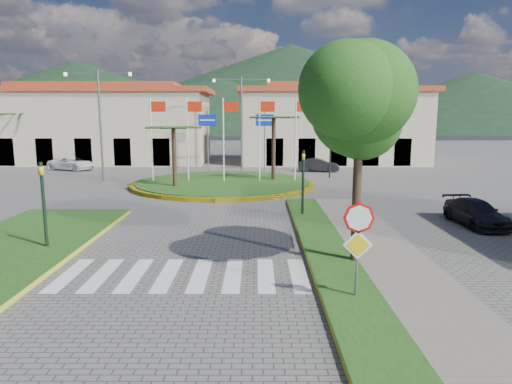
{
  "coord_description": "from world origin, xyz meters",
  "views": [
    {
      "loc": [
        2.33,
        -9.27,
        4.8
      ],
      "look_at": [
        2.29,
        8.0,
        1.9
      ],
      "focal_mm": 32.0,
      "sensor_mm": 36.0,
      "label": 1
    }
  ],
  "objects_px": {
    "roundabout_island": "(224,183)",
    "car_dark_a": "(164,158)",
    "stop_sign": "(358,235)",
    "white_van": "(71,164)",
    "deciduous_tree": "(360,103)",
    "car_side_right": "(476,213)",
    "car_dark_b": "(319,165)"
  },
  "relations": [
    {
      "from": "car_dark_b",
      "to": "car_side_right",
      "type": "height_order",
      "value": "car_dark_b"
    },
    {
      "from": "car_dark_a",
      "to": "car_side_right",
      "type": "relative_size",
      "value": 0.88
    },
    {
      "from": "white_van",
      "to": "car_dark_a",
      "type": "height_order",
      "value": "white_van"
    },
    {
      "from": "car_dark_b",
      "to": "car_side_right",
      "type": "distance_m",
      "value": 20.01
    },
    {
      "from": "roundabout_island",
      "to": "stop_sign",
      "type": "bearing_deg",
      "value": -76.27
    },
    {
      "from": "deciduous_tree",
      "to": "car_dark_b",
      "type": "distance_m",
      "value": 25.51
    },
    {
      "from": "car_side_right",
      "to": "car_dark_a",
      "type": "bearing_deg",
      "value": 122.48
    },
    {
      "from": "stop_sign",
      "to": "white_van",
      "type": "distance_m",
      "value": 34.79
    },
    {
      "from": "deciduous_tree",
      "to": "car_dark_a",
      "type": "relative_size",
      "value": 2.01
    },
    {
      "from": "car_dark_b",
      "to": "car_side_right",
      "type": "bearing_deg",
      "value": -158.28
    },
    {
      "from": "deciduous_tree",
      "to": "roundabout_island",
      "type": "bearing_deg",
      "value": 107.91
    },
    {
      "from": "deciduous_tree",
      "to": "white_van",
      "type": "relative_size",
      "value": 1.63
    },
    {
      "from": "stop_sign",
      "to": "car_dark_b",
      "type": "height_order",
      "value": "stop_sign"
    },
    {
      "from": "white_van",
      "to": "car_side_right",
      "type": "distance_m",
      "value": 33.29
    },
    {
      "from": "white_van",
      "to": "car_dark_b",
      "type": "distance_m",
      "value": 21.88
    },
    {
      "from": "roundabout_island",
      "to": "white_van",
      "type": "distance_m",
      "value": 16.82
    },
    {
      "from": "stop_sign",
      "to": "car_dark_b",
      "type": "distance_m",
      "value": 28.2
    },
    {
      "from": "roundabout_island",
      "to": "deciduous_tree",
      "type": "distance_m",
      "value": 18.55
    },
    {
      "from": "roundabout_island",
      "to": "white_van",
      "type": "height_order",
      "value": "roundabout_island"
    },
    {
      "from": "stop_sign",
      "to": "deciduous_tree",
      "type": "bearing_deg",
      "value": 78.82
    },
    {
      "from": "white_van",
      "to": "car_dark_a",
      "type": "bearing_deg",
      "value": -31.61
    },
    {
      "from": "deciduous_tree",
      "to": "car_side_right",
      "type": "distance_m",
      "value": 9.66
    },
    {
      "from": "car_side_right",
      "to": "roundabout_island",
      "type": "bearing_deg",
      "value": 132.54
    },
    {
      "from": "deciduous_tree",
      "to": "white_van",
      "type": "distance_m",
      "value": 32.96
    },
    {
      "from": "car_dark_b",
      "to": "stop_sign",
      "type": "bearing_deg",
      "value": -176.41
    },
    {
      "from": "car_dark_b",
      "to": "car_side_right",
      "type": "relative_size",
      "value": 0.91
    },
    {
      "from": "stop_sign",
      "to": "car_dark_a",
      "type": "relative_size",
      "value": 0.78
    },
    {
      "from": "stop_sign",
      "to": "white_van",
      "type": "xyz_separation_m",
      "value": [
        -19.08,
        29.07,
        -1.21
      ]
    },
    {
      "from": "roundabout_island",
      "to": "white_van",
      "type": "xyz_separation_m",
      "value": [
        -14.18,
        9.03,
        0.41
      ]
    },
    {
      "from": "roundabout_island",
      "to": "car_dark_b",
      "type": "distance_m",
      "value": 11.09
    },
    {
      "from": "roundabout_island",
      "to": "car_dark_a",
      "type": "bearing_deg",
      "value": 115.75
    },
    {
      "from": "deciduous_tree",
      "to": "stop_sign",
      "type": "bearing_deg",
      "value": -101.18
    }
  ]
}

